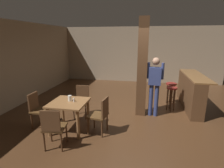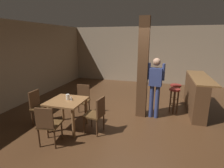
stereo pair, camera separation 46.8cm
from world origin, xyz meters
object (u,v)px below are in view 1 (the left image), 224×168
object	(u,v)px
chair_east	(101,114)
napkin_cup	(70,98)
dining_table	(69,107)
bar_counter	(190,91)
chair_south	(53,127)
chair_west	(38,108)
standing_person	(155,83)
bar_stool_mid	(171,88)
chair_north	(82,99)
salt_shaker	(74,100)
bar_stool_near	(171,93)

from	to	relation	value
chair_east	napkin_cup	size ratio (longest dim) A/B	6.41
dining_table	bar_counter	distance (m)	3.91
chair_south	chair_west	xyz separation A→B (m)	(-0.87, 0.81, 0.00)
chair_west	standing_person	xyz separation A→B (m)	(2.92, 1.23, 0.50)
chair_south	napkin_cup	distance (m)	0.90
chair_south	bar_stool_mid	xyz separation A→B (m)	(2.68, 3.17, 0.05)
dining_table	standing_person	size ratio (longest dim) A/B	0.50
chair_south	chair_west	size ratio (longest dim) A/B	1.00
dining_table	chair_north	distance (m)	0.86
salt_shaker	chair_east	bearing A→B (deg)	-2.14
chair_west	standing_person	size ratio (longest dim) A/B	0.52
napkin_cup	salt_shaker	distance (m)	0.13
chair_south	bar_stool_mid	bearing A→B (deg)	49.75
bar_counter	bar_stool_near	size ratio (longest dim) A/B	2.87
napkin_cup	bar_counter	distance (m)	3.87
chair_north	napkin_cup	size ratio (longest dim) A/B	6.41
chair_west	chair_north	world-z (taller)	same
dining_table	bar_stool_near	world-z (taller)	bar_stool_near
chair_south	bar_counter	xyz separation A→B (m)	(3.25, 2.94, 0.05)
standing_person	bar_counter	xyz separation A→B (m)	(1.20, 0.89, -0.44)
chair_north	bar_stool_near	bearing A→B (deg)	19.04
chair_east	salt_shaker	xyz separation A→B (m)	(-0.67, 0.02, 0.29)
chair_west	chair_north	xyz separation A→B (m)	(0.87, 0.83, 0.00)
chair_east	bar_stool_mid	size ratio (longest dim) A/B	1.20
bar_stool_near	bar_stool_mid	size ratio (longest dim) A/B	1.04
chair_north	standing_person	size ratio (longest dim) A/B	0.52
bar_stool_near	chair_north	bearing A→B (deg)	-160.96
chair_east	chair_north	world-z (taller)	same
bar_counter	bar_stool_mid	world-z (taller)	bar_counter
standing_person	salt_shaker	bearing A→B (deg)	-147.38
chair_north	bar_counter	xyz separation A→B (m)	(3.25, 1.30, 0.05)
bar_stool_near	chair_south	bearing A→B (deg)	-135.80
chair_south	bar_stool_near	size ratio (longest dim) A/B	1.16
salt_shaker	chair_north	bearing A→B (deg)	98.20
bar_counter	bar_stool_near	distance (m)	0.75
dining_table	chair_south	bearing A→B (deg)	-89.23
chair_north	bar_stool_mid	world-z (taller)	chair_north
dining_table	bar_stool_near	xyz separation A→B (m)	(2.63, 1.76, -0.05)
chair_east	dining_table	bearing A→B (deg)	179.52
dining_table	bar_stool_near	bearing A→B (deg)	33.78
standing_person	bar_counter	size ratio (longest dim) A/B	0.78
chair_north	standing_person	distance (m)	2.15
chair_south	chair_east	xyz separation A→B (m)	(0.78, 0.78, 0.00)
chair_east	bar_counter	distance (m)	3.28
chair_west	salt_shaker	world-z (taller)	chair_west
bar_stool_mid	standing_person	bearing A→B (deg)	-119.21
salt_shaker	bar_counter	xyz separation A→B (m)	(3.13, 2.13, -0.24)
chair_south	bar_stool_near	distance (m)	3.65
chair_north	chair_south	bearing A→B (deg)	-89.88
dining_table	salt_shaker	size ratio (longest dim) A/B	9.08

